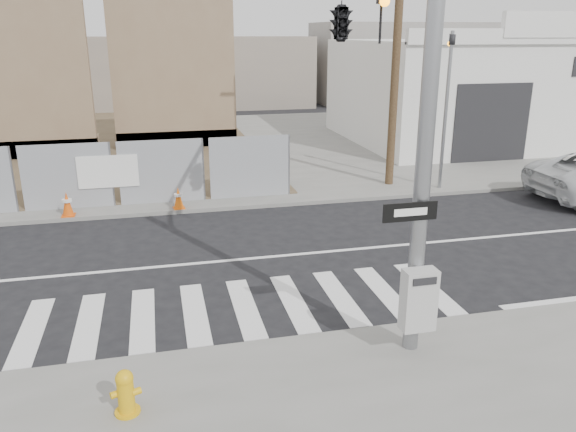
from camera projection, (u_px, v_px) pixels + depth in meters
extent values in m
plane|color=black|center=(229.00, 261.00, 13.59)|extent=(100.00, 100.00, 0.00)
cube|color=slate|center=(189.00, 148.00, 26.51)|extent=(50.00, 20.00, 0.12)
cylinder|color=gray|center=(425.00, 145.00, 8.57)|extent=(0.26, 0.26, 7.00)
cube|color=#B2B2AF|center=(419.00, 300.00, 9.07)|extent=(0.55, 0.30, 1.05)
cube|color=black|center=(410.00, 212.00, 8.68)|extent=(0.90, 0.03, 0.30)
cube|color=silver|center=(411.00, 212.00, 8.66)|extent=(0.55, 0.01, 0.12)
imported|color=black|center=(381.00, 14.00, 9.81)|extent=(0.16, 0.20, 1.00)
imported|color=black|center=(341.00, 17.00, 11.85)|extent=(0.53, 2.48, 1.00)
cylinder|color=gray|center=(446.00, 112.00, 18.75)|extent=(0.12, 0.12, 5.20)
imported|color=black|center=(452.00, 34.00, 17.97)|extent=(0.16, 0.20, 1.00)
cube|color=brown|center=(11.00, 62.00, 22.79)|extent=(6.00, 0.50, 8.00)
cube|color=brown|center=(26.00, 148.00, 24.28)|extent=(6.00, 1.30, 0.80)
cube|color=brown|center=(173.00, 59.00, 25.14)|extent=(5.50, 0.50, 8.00)
cube|color=brown|center=(177.00, 137.00, 26.63)|extent=(5.50, 1.30, 0.80)
cube|color=silver|center=(472.00, 90.00, 27.90)|extent=(12.00, 10.00, 4.80)
cube|color=silver|center=(545.00, 36.00, 22.46)|extent=(12.00, 0.30, 0.60)
cube|color=silver|center=(548.00, 24.00, 22.28)|extent=(4.00, 0.30, 1.00)
cube|color=black|center=(492.00, 123.00, 23.06)|extent=(3.40, 0.06, 3.20)
cylinder|color=brown|center=(397.00, 37.00, 18.51)|extent=(0.28, 0.28, 10.00)
cylinder|color=#D7A10B|center=(128.00, 411.00, 7.97)|extent=(0.47, 0.47, 0.04)
cylinder|color=#D7A10B|center=(126.00, 396.00, 7.89)|extent=(0.30, 0.30, 0.54)
sphere|color=#D7A10B|center=(124.00, 379.00, 7.80)|extent=(0.25, 0.25, 0.25)
cylinder|color=#D7A10B|center=(115.00, 394.00, 7.84)|extent=(0.15, 0.14, 0.10)
cylinder|color=#D7A10B|center=(136.00, 392.00, 7.90)|extent=(0.15, 0.14, 0.10)
cube|color=#DC4E0B|center=(69.00, 215.00, 16.53)|extent=(0.38, 0.38, 0.03)
cone|color=#DC4E0B|center=(67.00, 204.00, 16.42)|extent=(0.34, 0.34, 0.73)
cylinder|color=silver|center=(67.00, 201.00, 16.39)|extent=(0.28, 0.28, 0.08)
cube|color=#E25C0B|center=(179.00, 208.00, 17.23)|extent=(0.38, 0.38, 0.03)
cone|color=#E25C0B|center=(178.00, 198.00, 17.13)|extent=(0.34, 0.34, 0.67)
cylinder|color=silver|center=(178.00, 195.00, 17.11)|extent=(0.26, 0.26, 0.08)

